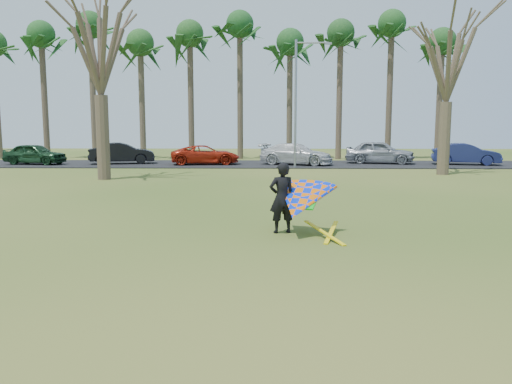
{
  "coord_description": "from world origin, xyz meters",
  "views": [
    {
      "loc": [
        0.29,
        -9.89,
        2.67
      ],
      "look_at": [
        0.0,
        2.0,
        1.1
      ],
      "focal_mm": 35.0,
      "sensor_mm": 36.0,
      "label": 1
    }
  ],
  "objects_px": {
    "bare_tree_right": "(448,53)",
    "streetlight": "(298,97)",
    "car_5": "(466,154)",
    "bare_tree_left": "(99,39)",
    "car_0": "(35,154)",
    "car_3": "(296,154)",
    "kite_flyer": "(298,201)",
    "car_1": "(122,153)",
    "car_4": "(380,152)",
    "car_2": "(205,155)"
  },
  "relations": [
    {
      "from": "car_3",
      "to": "car_5",
      "type": "bearing_deg",
      "value": -68.03
    },
    {
      "from": "car_0",
      "to": "kite_flyer",
      "type": "relative_size",
      "value": 1.76
    },
    {
      "from": "bare_tree_right",
      "to": "kite_flyer",
      "type": "relative_size",
      "value": 3.86
    },
    {
      "from": "car_3",
      "to": "bare_tree_left",
      "type": "bearing_deg",
      "value": 152.8
    },
    {
      "from": "car_2",
      "to": "car_4",
      "type": "height_order",
      "value": "car_4"
    },
    {
      "from": "car_0",
      "to": "car_3",
      "type": "distance_m",
      "value": 17.99
    },
    {
      "from": "car_1",
      "to": "kite_flyer",
      "type": "xyz_separation_m",
      "value": [
        10.97,
        -22.53,
        0.06
      ]
    },
    {
      "from": "car_0",
      "to": "kite_flyer",
      "type": "xyz_separation_m",
      "value": [
        16.82,
        -21.83,
        0.08
      ]
    },
    {
      "from": "bare_tree_right",
      "to": "car_5",
      "type": "distance_m",
      "value": 9.48
    },
    {
      "from": "kite_flyer",
      "to": "car_2",
      "type": "bearing_deg",
      "value": 102.92
    },
    {
      "from": "car_1",
      "to": "car_0",
      "type": "bearing_deg",
      "value": 82.99
    },
    {
      "from": "bare_tree_left",
      "to": "car_0",
      "type": "distance_m",
      "value": 13.45
    },
    {
      "from": "car_0",
      "to": "car_5",
      "type": "relative_size",
      "value": 0.95
    },
    {
      "from": "car_0",
      "to": "car_5",
      "type": "height_order",
      "value": "car_5"
    },
    {
      "from": "kite_flyer",
      "to": "bare_tree_right",
      "type": "bearing_deg",
      "value": 60.34
    },
    {
      "from": "streetlight",
      "to": "bare_tree_right",
      "type": "bearing_deg",
      "value": -27.03
    },
    {
      "from": "bare_tree_right",
      "to": "car_0",
      "type": "relative_size",
      "value": 2.19
    },
    {
      "from": "bare_tree_right",
      "to": "streetlight",
      "type": "bearing_deg",
      "value": 152.97
    },
    {
      "from": "car_4",
      "to": "car_5",
      "type": "height_order",
      "value": "car_4"
    },
    {
      "from": "car_3",
      "to": "car_5",
      "type": "distance_m",
      "value": 11.57
    },
    {
      "from": "streetlight",
      "to": "kite_flyer",
      "type": "distance_m",
      "value": 20.1
    },
    {
      "from": "bare_tree_right",
      "to": "car_3",
      "type": "distance_m",
      "value": 11.54
    },
    {
      "from": "bare_tree_right",
      "to": "car_2",
      "type": "xyz_separation_m",
      "value": [
        -14.04,
        6.36,
        -5.85
      ]
    },
    {
      "from": "car_3",
      "to": "bare_tree_right",
      "type": "bearing_deg",
      "value": -107.95
    },
    {
      "from": "bare_tree_left",
      "to": "car_1",
      "type": "height_order",
      "value": "bare_tree_left"
    },
    {
      "from": "car_2",
      "to": "car_5",
      "type": "bearing_deg",
      "value": -97.74
    },
    {
      "from": "bare_tree_left",
      "to": "car_2",
      "type": "distance_m",
      "value": 11.91
    },
    {
      "from": "car_0",
      "to": "bare_tree_left",
      "type": "bearing_deg",
      "value": -130.18
    },
    {
      "from": "kite_flyer",
      "to": "car_5",
      "type": "bearing_deg",
      "value": 60.2
    },
    {
      "from": "streetlight",
      "to": "car_0",
      "type": "height_order",
      "value": "streetlight"
    },
    {
      "from": "bare_tree_left",
      "to": "car_4",
      "type": "xyz_separation_m",
      "value": [
        16.16,
        10.5,
        -6.05
      ]
    },
    {
      "from": "bare_tree_right",
      "to": "streetlight",
      "type": "height_order",
      "value": "bare_tree_right"
    },
    {
      "from": "streetlight",
      "to": "car_2",
      "type": "xyz_separation_m",
      "value": [
        -6.2,
        2.36,
        -3.75
      ]
    },
    {
      "from": "car_0",
      "to": "car_3",
      "type": "relative_size",
      "value": 0.84
    },
    {
      "from": "bare_tree_left",
      "to": "car_0",
      "type": "xyz_separation_m",
      "value": [
        -7.79,
        9.08,
        -6.14
      ]
    },
    {
      "from": "car_0",
      "to": "kite_flyer",
      "type": "height_order",
      "value": "kite_flyer"
    },
    {
      "from": "bare_tree_left",
      "to": "kite_flyer",
      "type": "relative_size",
      "value": 4.06
    },
    {
      "from": "car_1",
      "to": "kite_flyer",
      "type": "bearing_deg",
      "value": -167.9
    },
    {
      "from": "bare_tree_right",
      "to": "car_1",
      "type": "height_order",
      "value": "bare_tree_right"
    },
    {
      "from": "car_4",
      "to": "streetlight",
      "type": "bearing_deg",
      "value": 135.81
    },
    {
      "from": "car_0",
      "to": "car_3",
      "type": "xyz_separation_m",
      "value": [
        17.99,
        0.15,
        0.01
      ]
    },
    {
      "from": "car_4",
      "to": "car_0",
      "type": "bearing_deg",
      "value": 108.94
    },
    {
      "from": "car_1",
      "to": "car_5",
      "type": "height_order",
      "value": "car_1"
    },
    {
      "from": "bare_tree_left",
      "to": "car_3",
      "type": "distance_m",
      "value": 15.06
    },
    {
      "from": "bare_tree_left",
      "to": "car_5",
      "type": "distance_m",
      "value": 24.53
    },
    {
      "from": "car_5",
      "to": "bare_tree_left",
      "type": "bearing_deg",
      "value": 127.45
    },
    {
      "from": "streetlight",
      "to": "car_5",
      "type": "height_order",
      "value": "streetlight"
    },
    {
      "from": "bare_tree_right",
      "to": "car_3",
      "type": "xyz_separation_m",
      "value": [
        -7.8,
        6.23,
        -5.78
      ]
    },
    {
      "from": "bare_tree_right",
      "to": "car_5",
      "type": "height_order",
      "value": "bare_tree_right"
    },
    {
      "from": "car_0",
      "to": "car_2",
      "type": "relative_size",
      "value": 0.89
    }
  ]
}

